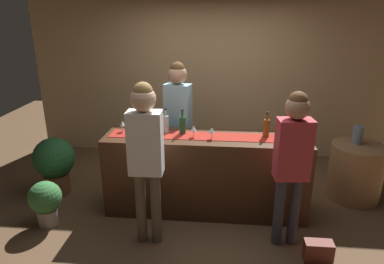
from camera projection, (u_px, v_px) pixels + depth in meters
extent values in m
plane|color=brown|center=(205.00, 209.00, 4.41)|extent=(10.00, 10.00, 0.00)
cube|color=tan|center=(213.00, 70.00, 5.70)|extent=(6.00, 0.12, 2.90)
cube|color=#3D2314|center=(206.00, 174.00, 4.24)|extent=(2.41, 0.60, 0.98)
cube|color=maroon|center=(206.00, 136.00, 4.07)|extent=(2.29, 0.28, 0.01)
cylinder|color=brown|center=(266.00, 128.00, 4.03)|extent=(0.07, 0.07, 0.21)
cylinder|color=brown|center=(267.00, 117.00, 3.98)|extent=(0.03, 0.03, 0.08)
cylinder|color=black|center=(267.00, 113.00, 3.97)|extent=(0.03, 0.03, 0.02)
cylinder|color=#194723|center=(182.00, 126.00, 4.12)|extent=(0.07, 0.07, 0.21)
cylinder|color=#194723|center=(182.00, 114.00, 4.08)|extent=(0.03, 0.03, 0.08)
cylinder|color=black|center=(182.00, 110.00, 4.06)|extent=(0.03, 0.03, 0.02)
cylinder|color=#B2C6C1|center=(166.00, 124.00, 4.17)|extent=(0.07, 0.07, 0.21)
cylinder|color=#B2C6C1|center=(165.00, 113.00, 4.12)|extent=(0.03, 0.03, 0.08)
cylinder|color=black|center=(165.00, 109.00, 4.11)|extent=(0.03, 0.03, 0.02)
cylinder|color=silver|center=(123.00, 132.00, 4.22)|extent=(0.06, 0.06, 0.00)
cylinder|color=silver|center=(123.00, 129.00, 4.21)|extent=(0.01, 0.01, 0.08)
cone|color=silver|center=(122.00, 123.00, 4.18)|extent=(0.07, 0.07, 0.06)
cylinder|color=silver|center=(211.00, 139.00, 3.99)|extent=(0.06, 0.06, 0.00)
cylinder|color=silver|center=(212.00, 136.00, 3.98)|extent=(0.01, 0.01, 0.08)
cone|color=silver|center=(212.00, 130.00, 3.96)|extent=(0.07, 0.07, 0.06)
cylinder|color=silver|center=(194.00, 137.00, 4.05)|extent=(0.06, 0.06, 0.00)
cylinder|color=silver|center=(194.00, 134.00, 4.04)|extent=(0.01, 0.01, 0.08)
cone|color=silver|center=(194.00, 128.00, 4.01)|extent=(0.07, 0.07, 0.06)
cylinder|color=#26262B|center=(184.00, 160.00, 4.82)|extent=(0.11, 0.11, 0.82)
cylinder|color=#26262B|center=(173.00, 158.00, 4.87)|extent=(0.11, 0.11, 0.82)
cube|color=#99D1E0|center=(178.00, 108.00, 4.60)|extent=(0.38, 0.27, 0.65)
sphere|color=tan|center=(177.00, 75.00, 4.45)|extent=(0.25, 0.25, 0.25)
sphere|color=brown|center=(177.00, 69.00, 4.42)|extent=(0.19, 0.19, 0.19)
cylinder|color=#33333D|center=(279.00, 211.00, 3.64)|extent=(0.11, 0.11, 0.78)
cylinder|color=#33333D|center=(294.00, 211.00, 3.64)|extent=(0.11, 0.11, 0.78)
cube|color=#B7333D|center=(293.00, 149.00, 3.40)|extent=(0.36, 0.24, 0.62)
sphere|color=#9E7051|center=(298.00, 107.00, 3.26)|extent=(0.24, 0.24, 0.24)
sphere|color=brown|center=(298.00, 101.00, 3.24)|extent=(0.18, 0.18, 0.18)
cylinder|color=brown|center=(141.00, 207.00, 3.68)|extent=(0.11, 0.11, 0.82)
cylinder|color=brown|center=(156.00, 208.00, 3.67)|extent=(0.11, 0.11, 0.82)
cube|color=white|center=(145.00, 143.00, 3.42)|extent=(0.34, 0.21, 0.65)
sphere|color=#DBAD89|center=(143.00, 99.00, 3.27)|extent=(0.25, 0.25, 0.25)
sphere|color=olive|center=(143.00, 92.00, 3.25)|extent=(0.19, 0.19, 0.19)
cylinder|color=#996B42|center=(355.00, 172.00, 4.57)|extent=(0.68, 0.68, 0.74)
cylinder|color=slate|center=(358.00, 135.00, 4.48)|extent=(0.13, 0.13, 0.24)
cylinder|color=brown|center=(58.00, 183.00, 4.74)|extent=(0.33, 0.33, 0.29)
sphere|color=#23562D|center=(54.00, 158.00, 4.62)|extent=(0.54, 0.54, 0.54)
cylinder|color=#9E9389|center=(48.00, 217.00, 4.06)|extent=(0.23, 0.23, 0.20)
sphere|color=#387A3D|center=(45.00, 197.00, 3.97)|extent=(0.37, 0.37, 0.37)
cube|color=brown|center=(318.00, 251.00, 3.47)|extent=(0.28, 0.14, 0.22)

